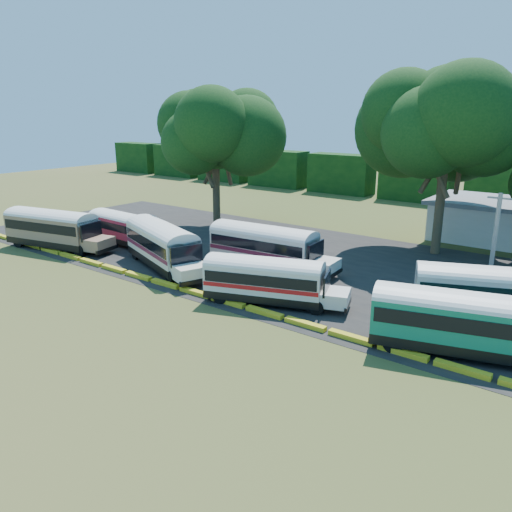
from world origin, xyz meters
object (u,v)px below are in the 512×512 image
Objects in this scene: bus_cream_west at (163,243)px; bus_white_red at (267,278)px; tree_west at (215,131)px; bus_beige at (53,227)px; bus_red at (124,227)px; bus_teal at (462,319)px.

bus_white_red is at bearing 13.95° from bus_cream_west.
tree_west reaches higher than bus_white_red.
tree_west is (-17.64, 14.98, 8.60)m from bus_white_red.
bus_cream_west reaches higher than bus_beige.
bus_teal is at bearing -3.97° from bus_red.
tree_west is at bearing 55.89° from bus_beige.
bus_white_red is 24.69m from tree_west.
bus_beige is 1.00× the size of bus_cream_west.
bus_teal reaches higher than bus_red.
bus_red is 0.98× the size of bus_white_red.
bus_beige is at bearing 161.76° from bus_white_red.
tree_west reaches higher than bus_beige.
bus_cream_west is at bearing 153.46° from bus_white_red.
bus_beige is 12.66m from bus_cream_west.
bus_red is 0.89× the size of bus_teal.
bus_beige is at bearing -127.15° from bus_red.
bus_white_red is (19.87, -4.12, -0.00)m from bus_red.
bus_beige is 1.19× the size of bus_red.
bus_cream_west is at bearing -15.23° from bus_red.
bus_red is 20.29m from bus_white_red.
bus_red is 8.91m from bus_cream_west.
bus_cream_west is at bearing -65.47° from tree_west.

